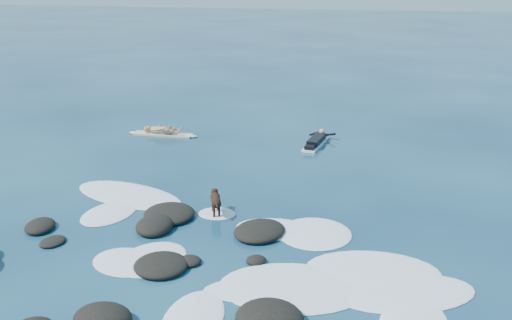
# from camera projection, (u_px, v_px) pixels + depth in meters

# --- Properties ---
(ground) EXTENTS (160.00, 160.00, 0.00)m
(ground) POSITION_uv_depth(u_px,v_px,m) (172.00, 236.00, 15.26)
(ground) COLOR #0A2642
(ground) RESTS_ON ground
(reef_rocks) EXTENTS (12.76, 7.68, 0.52)m
(reef_rocks) POSITION_uv_depth(u_px,v_px,m) (119.00, 261.00, 13.77)
(reef_rocks) COLOR black
(reef_rocks) RESTS_ON ground
(breaking_foam) EXTENTS (14.34, 8.98, 0.12)m
(breaking_foam) POSITION_uv_depth(u_px,v_px,m) (223.00, 260.00, 14.02)
(breaking_foam) COLOR white
(breaking_foam) RESTS_ON ground
(standing_surfer_rig) EXTENTS (3.04, 0.60, 1.74)m
(standing_surfer_rig) POSITION_uv_depth(u_px,v_px,m) (162.00, 120.00, 23.95)
(standing_surfer_rig) COLOR beige
(standing_surfer_rig) RESTS_ON ground
(paddling_surfer_rig) EXTENTS (1.20, 2.58, 0.45)m
(paddling_surfer_rig) POSITION_uv_depth(u_px,v_px,m) (317.00, 141.00, 22.89)
(paddling_surfer_rig) COLOR white
(paddling_surfer_rig) RESTS_ON ground
(dog) EXTENTS (0.52, 1.07, 0.70)m
(dog) POSITION_uv_depth(u_px,v_px,m) (216.00, 200.00, 16.41)
(dog) COLOR black
(dog) RESTS_ON ground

